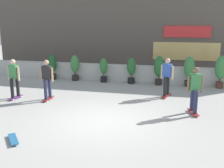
# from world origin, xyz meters

# --- Properties ---
(ground_plane) EXTENTS (48.00, 48.00, 0.00)m
(ground_plane) POSITION_xyz_m (0.00, 0.00, 0.00)
(ground_plane) COLOR #B2AFA8
(planter_wall) EXTENTS (18.00, 0.40, 0.90)m
(planter_wall) POSITION_xyz_m (0.00, 6.00, 0.45)
(planter_wall) COLOR beige
(planter_wall) RESTS_ON ground
(building_backdrop) EXTENTS (20.00, 2.08, 6.50)m
(building_backdrop) POSITION_xyz_m (0.00, 10.00, 3.25)
(building_backdrop) COLOR #60564C
(building_backdrop) RESTS_ON ground
(potted_plant_0) EXTENTS (0.47, 0.47, 1.42)m
(potted_plant_0) POSITION_xyz_m (-4.38, 5.55, 0.82)
(potted_plant_0) COLOR #2D2823
(potted_plant_0) RESTS_ON ground
(potted_plant_1) EXTENTS (0.47, 0.47, 1.41)m
(potted_plant_1) POSITION_xyz_m (-3.05, 5.55, 0.80)
(potted_plant_1) COLOR #2D2823
(potted_plant_1) RESTS_ON ground
(potted_plant_2) EXTENTS (0.41, 0.41, 1.30)m
(potted_plant_2) POSITION_xyz_m (-1.41, 5.55, 0.72)
(potted_plant_2) COLOR black
(potted_plant_2) RESTS_ON ground
(potted_plant_3) EXTENTS (0.45, 0.45, 1.38)m
(potted_plant_3) POSITION_xyz_m (0.10, 5.55, 0.78)
(potted_plant_3) COLOR black
(potted_plant_3) RESTS_ON ground
(potted_plant_4) EXTENTS (0.52, 0.52, 1.51)m
(potted_plant_4) POSITION_xyz_m (1.53, 5.55, 0.88)
(potted_plant_4) COLOR #2D2823
(potted_plant_4) RESTS_ON ground
(potted_plant_5) EXTENTS (0.52, 0.52, 1.52)m
(potted_plant_5) POSITION_xyz_m (3.01, 5.55, 0.89)
(potted_plant_5) COLOR #2D2823
(potted_plant_5) RESTS_ON ground
(potted_plant_6) EXTENTS (0.57, 0.57, 1.61)m
(potted_plant_6) POSITION_xyz_m (4.50, 5.55, 0.94)
(potted_plant_6) COLOR brown
(potted_plant_6) RESTS_ON ground
(skater_foreground) EXTENTS (0.56, 0.80, 1.70)m
(skater_foreground) POSITION_xyz_m (-2.81, 1.75, 0.94)
(skater_foreground) COLOR maroon
(skater_foreground) RESTS_ON ground
(skater_by_wall_right) EXTENTS (0.54, 0.82, 1.70)m
(skater_by_wall_right) POSITION_xyz_m (3.00, 1.35, 0.94)
(skater_by_wall_right) COLOR maroon
(skater_by_wall_right) RESTS_ON ground
(skater_mid_plaza) EXTENTS (0.54, 0.82, 1.70)m
(skater_mid_plaza) POSITION_xyz_m (1.99, 3.35, 0.94)
(skater_mid_plaza) COLOR maroon
(skater_mid_plaza) RESTS_ON ground
(skater_by_wall_left) EXTENTS (0.56, 0.82, 1.70)m
(skater_by_wall_left) POSITION_xyz_m (-4.25, 1.62, 0.94)
(skater_by_wall_left) COLOR #72338C
(skater_by_wall_left) RESTS_ON ground
(skateboard_near_camera) EXTENTS (0.67, 0.74, 0.08)m
(skateboard_near_camera) POSITION_xyz_m (-1.96, -2.07, 0.06)
(skateboard_near_camera) COLOR #266699
(skateboard_near_camera) RESTS_ON ground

